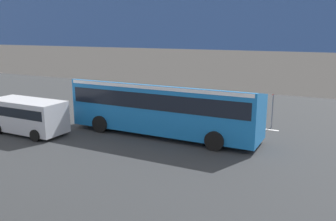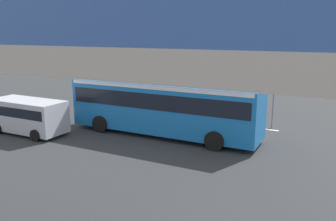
% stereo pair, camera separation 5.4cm
% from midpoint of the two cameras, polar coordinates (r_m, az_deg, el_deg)
% --- Properties ---
extents(ground, '(80.00, 80.00, 0.00)m').
position_cam_midpoint_polar(ground, '(21.07, 2.78, -3.81)').
color(ground, '#2D3033').
extents(city_bus, '(11.54, 2.85, 3.15)m').
position_cam_midpoint_polar(city_bus, '(20.35, -0.75, 1.08)').
color(city_bus, '#196BB7').
rests_on(city_bus, ground).
extents(parked_van, '(4.80, 2.17, 2.05)m').
position_cam_midpoint_polar(parked_van, '(22.45, -21.95, -0.58)').
color(parked_van, '#B7BCC6').
rests_on(parked_van, ground).
extents(pedestrian, '(0.38, 0.38, 1.79)m').
position_cam_midpoint_polar(pedestrian, '(23.70, 5.59, 0.24)').
color(pedestrian, '#2D2D38').
rests_on(pedestrian, ground).
extents(traffic_sign, '(0.08, 0.60, 2.80)m').
position_cam_midpoint_polar(traffic_sign, '(22.72, 17.01, 1.77)').
color(traffic_sign, slate).
rests_on(traffic_sign, ground).
extents(lane_dash_leftmost, '(2.00, 0.20, 0.01)m').
position_cam_midpoint_polar(lane_dash_leftmost, '(22.86, 15.38, -2.92)').
color(lane_dash_leftmost, silver).
rests_on(lane_dash_leftmost, ground).
extents(lane_dash_left, '(2.00, 0.20, 0.01)m').
position_cam_midpoint_polar(lane_dash_left, '(23.94, 6.00, -1.82)').
color(lane_dash_left, silver).
rests_on(lane_dash_left, ground).
extents(lane_dash_centre, '(2.00, 0.20, 0.01)m').
position_cam_midpoint_polar(lane_dash_centre, '(25.61, -2.36, -0.79)').
color(lane_dash_centre, silver).
rests_on(lane_dash_centre, ground).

